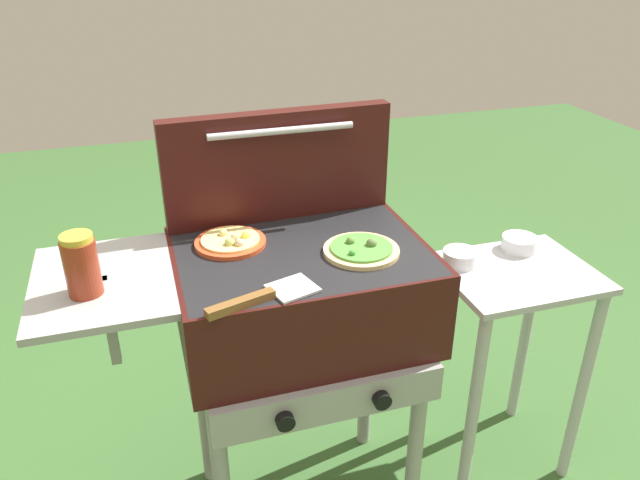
% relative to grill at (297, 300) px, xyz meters
% --- Properties ---
extents(grill, '(0.96, 0.53, 0.90)m').
position_rel_grill_xyz_m(grill, '(0.00, 0.00, 0.00)').
color(grill, '#38110F').
rests_on(grill, ground_plane).
extents(grill_lid_open, '(0.63, 0.09, 0.30)m').
position_rel_grill_xyz_m(grill_lid_open, '(0.01, 0.22, 0.30)').
color(grill_lid_open, '#38110F').
rests_on(grill_lid_open, grill).
extents(pizza_cheese, '(0.18, 0.18, 0.04)m').
position_rel_grill_xyz_m(pizza_cheese, '(-0.15, 0.08, 0.15)').
color(pizza_cheese, '#C64723').
rests_on(pizza_cheese, grill).
extents(pizza_veggie, '(0.19, 0.19, 0.04)m').
position_rel_grill_xyz_m(pizza_veggie, '(0.15, -0.06, 0.15)').
color(pizza_veggie, '#E0C17F').
rests_on(pizza_veggie, grill).
extents(sauce_jar, '(0.07, 0.07, 0.14)m').
position_rel_grill_xyz_m(sauce_jar, '(-0.50, -0.05, 0.21)').
color(sauce_jar, maroon).
rests_on(sauce_jar, grill).
extents(spatula, '(0.27, 0.13, 0.02)m').
position_rel_grill_xyz_m(spatula, '(-0.13, -0.20, 0.15)').
color(spatula, '#B7BABF').
rests_on(spatula, grill).
extents(prep_table, '(0.44, 0.36, 0.73)m').
position_rel_grill_xyz_m(prep_table, '(0.67, 0.00, -0.23)').
color(prep_table, '#B2B2B7').
rests_on(prep_table, ground_plane).
extents(topping_bowl_near, '(0.11, 0.11, 0.04)m').
position_rel_grill_xyz_m(topping_bowl_near, '(0.75, 0.12, -0.01)').
color(topping_bowl_near, silver).
rests_on(topping_bowl_near, prep_table).
extents(topping_bowl_far, '(0.10, 0.10, 0.04)m').
position_rel_grill_xyz_m(topping_bowl_far, '(0.53, 0.09, -0.01)').
color(topping_bowl_far, silver).
rests_on(topping_bowl_far, prep_table).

